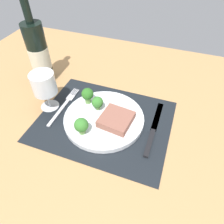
# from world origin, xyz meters

# --- Properties ---
(ground_plane) EXTENTS (1.40, 1.10, 0.03)m
(ground_plane) POSITION_xyz_m (0.00, 0.00, -0.01)
(ground_plane) COLOR tan
(placemat) EXTENTS (0.41, 0.33, 0.00)m
(placemat) POSITION_xyz_m (0.00, 0.00, 0.00)
(placemat) COLOR black
(placemat) RESTS_ON ground_plane
(plate) EXTENTS (0.25, 0.25, 0.02)m
(plate) POSITION_xyz_m (0.00, 0.00, 0.01)
(plate) COLOR silver
(plate) RESTS_ON placemat
(steak) EXTENTS (0.10, 0.10, 0.02)m
(steak) POSITION_xyz_m (0.04, -0.01, 0.03)
(steak) COLOR #8C5647
(steak) RESTS_ON plate
(broccoli_back_left) EXTENTS (0.04, 0.04, 0.05)m
(broccoli_back_left) POSITION_xyz_m (-0.04, -0.08, 0.05)
(broccoli_back_left) COLOR #6B994C
(broccoli_back_left) RESTS_ON plate
(broccoli_near_steak) EXTENTS (0.04, 0.04, 0.05)m
(broccoli_near_steak) POSITION_xyz_m (-0.03, 0.03, 0.05)
(broccoli_near_steak) COLOR #6B994C
(broccoli_near_steak) RESTS_ON plate
(broccoli_center) EXTENTS (0.04, 0.04, 0.06)m
(broccoli_center) POSITION_xyz_m (-0.07, 0.04, 0.05)
(broccoli_center) COLOR #6B994C
(broccoli_center) RESTS_ON plate
(fork) EXTENTS (0.02, 0.19, 0.01)m
(fork) POSITION_xyz_m (-0.15, 0.01, 0.01)
(fork) COLOR silver
(fork) RESTS_ON placemat
(knife) EXTENTS (0.02, 0.23, 0.01)m
(knife) POSITION_xyz_m (0.16, 0.01, 0.01)
(knife) COLOR black
(knife) RESTS_ON placemat
(wine_bottle) EXTENTS (0.07, 0.07, 0.32)m
(wine_bottle) POSITION_xyz_m (-0.29, 0.12, 0.11)
(wine_bottle) COLOR black
(wine_bottle) RESTS_ON ground_plane
(wine_glass) EXTENTS (0.08, 0.08, 0.13)m
(wine_glass) POSITION_xyz_m (-0.20, -0.00, 0.09)
(wine_glass) COLOR silver
(wine_glass) RESTS_ON ground_plane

